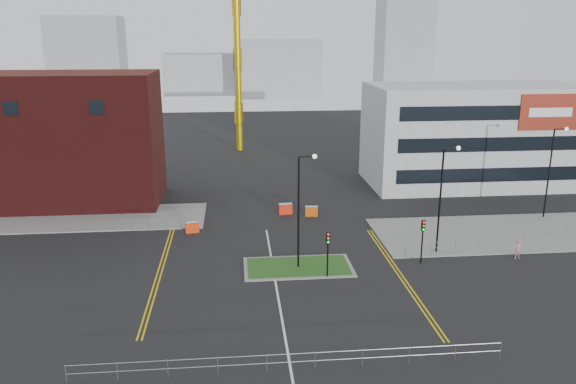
# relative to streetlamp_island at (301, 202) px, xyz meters

# --- Properties ---
(ground) EXTENTS (200.00, 200.00, 0.00)m
(ground) POSITION_rel_streetlamp_island_xyz_m (-2.22, -8.00, -5.41)
(ground) COLOR black
(ground) RESTS_ON ground
(pavement_left) EXTENTS (28.00, 8.00, 0.12)m
(pavement_left) POSITION_rel_streetlamp_island_xyz_m (-22.22, 14.00, -5.35)
(pavement_left) COLOR slate
(pavement_left) RESTS_ON ground
(pavement_right) EXTENTS (24.00, 10.00, 0.12)m
(pavement_right) POSITION_rel_streetlamp_island_xyz_m (19.78, 6.00, -5.35)
(pavement_right) COLOR slate
(pavement_right) RESTS_ON ground
(island_kerb) EXTENTS (8.60, 4.60, 0.08)m
(island_kerb) POSITION_rel_streetlamp_island_xyz_m (-0.22, 0.00, -5.37)
(island_kerb) COLOR slate
(island_kerb) RESTS_ON ground
(grass_island) EXTENTS (8.00, 4.00, 0.12)m
(grass_island) POSITION_rel_streetlamp_island_xyz_m (-0.22, 0.00, -5.35)
(grass_island) COLOR #224A18
(grass_island) RESTS_ON ground
(brick_building) EXTENTS (24.20, 10.07, 14.24)m
(brick_building) POSITION_rel_streetlamp_island_xyz_m (-25.19, 20.00, 1.44)
(brick_building) COLOR #431110
(brick_building) RESTS_ON ground
(office_block) EXTENTS (25.00, 12.20, 12.00)m
(office_block) POSITION_rel_streetlamp_island_xyz_m (23.79, 23.97, 0.59)
(office_block) COLOR #9FA1A3
(office_block) RESTS_ON ground
(streetlamp_island) EXTENTS (1.46, 0.36, 9.18)m
(streetlamp_island) POSITION_rel_streetlamp_island_xyz_m (0.00, 0.00, 0.00)
(streetlamp_island) COLOR black
(streetlamp_island) RESTS_ON ground
(streetlamp_right_near) EXTENTS (1.46, 0.36, 9.18)m
(streetlamp_right_near) POSITION_rel_streetlamp_island_xyz_m (12.00, 2.00, 0.00)
(streetlamp_right_near) COLOR black
(streetlamp_right_near) RESTS_ON ground
(streetlamp_right_far) EXTENTS (1.46, 0.36, 9.18)m
(streetlamp_right_far) POSITION_rel_streetlamp_island_xyz_m (26.00, 10.00, 0.00)
(streetlamp_right_far) COLOR black
(streetlamp_right_far) RESTS_ON ground
(traffic_light_island) EXTENTS (0.28, 0.33, 3.65)m
(traffic_light_island) POSITION_rel_streetlamp_island_xyz_m (1.78, -2.02, -2.85)
(traffic_light_island) COLOR black
(traffic_light_island) RESTS_ON ground
(traffic_light_right) EXTENTS (0.28, 0.33, 3.65)m
(traffic_light_right) POSITION_rel_streetlamp_island_xyz_m (9.78, -0.02, -2.85)
(traffic_light_right) COLOR black
(traffic_light_right) RESTS_ON ground
(railing_front) EXTENTS (24.05, 0.05, 1.10)m
(railing_front) POSITION_rel_streetlamp_island_xyz_m (-2.22, -14.00, -4.63)
(railing_front) COLOR gray
(railing_front) RESTS_ON ground
(railing_left) EXTENTS (6.05, 0.05, 1.10)m
(railing_left) POSITION_rel_streetlamp_island_xyz_m (-13.22, 10.00, -4.67)
(railing_left) COLOR gray
(railing_left) RESTS_ON ground
(railing_right) EXTENTS (19.05, 5.05, 1.10)m
(railing_right) POSITION_rel_streetlamp_island_xyz_m (18.28, 3.50, -4.63)
(railing_right) COLOR gray
(railing_right) RESTS_ON ground
(centre_line) EXTENTS (0.15, 30.00, 0.01)m
(centre_line) POSITION_rel_streetlamp_island_xyz_m (-2.22, -6.00, -5.41)
(centre_line) COLOR silver
(centre_line) RESTS_ON ground
(yellow_left_a) EXTENTS (0.12, 24.00, 0.01)m
(yellow_left_a) POSITION_rel_streetlamp_island_xyz_m (-11.22, 2.00, -5.41)
(yellow_left_a) COLOR gold
(yellow_left_a) RESTS_ON ground
(yellow_left_b) EXTENTS (0.12, 24.00, 0.01)m
(yellow_left_b) POSITION_rel_streetlamp_island_xyz_m (-10.92, 2.00, -5.41)
(yellow_left_b) COLOR gold
(yellow_left_b) RESTS_ON ground
(yellow_right_a) EXTENTS (0.12, 20.00, 0.01)m
(yellow_right_a) POSITION_rel_streetlamp_island_xyz_m (7.28, -2.00, -5.41)
(yellow_right_a) COLOR gold
(yellow_right_a) RESTS_ON ground
(yellow_right_b) EXTENTS (0.12, 20.00, 0.01)m
(yellow_right_b) POSITION_rel_streetlamp_island_xyz_m (7.58, -2.00, -5.41)
(yellow_right_b) COLOR gold
(yellow_right_b) RESTS_ON ground
(skyline_a) EXTENTS (18.00, 12.00, 22.00)m
(skyline_a) POSITION_rel_streetlamp_island_xyz_m (-42.22, 112.00, 5.59)
(skyline_a) COLOR gray
(skyline_a) RESTS_ON ground
(skyline_b) EXTENTS (24.00, 12.00, 16.00)m
(skyline_b) POSITION_rel_streetlamp_island_xyz_m (7.78, 122.00, 2.59)
(skyline_b) COLOR gray
(skyline_b) RESTS_ON ground
(skyline_c) EXTENTS (14.00, 12.00, 28.00)m
(skyline_c) POSITION_rel_streetlamp_island_xyz_m (42.78, 117.00, 8.59)
(skyline_c) COLOR gray
(skyline_c) RESTS_ON ground
(skyline_d) EXTENTS (30.00, 12.00, 12.00)m
(skyline_d) POSITION_rel_streetlamp_island_xyz_m (-10.22, 132.00, 0.59)
(skyline_d) COLOR gray
(skyline_d) RESTS_ON ground
(pedestrian) EXTENTS (0.66, 0.48, 1.66)m
(pedestrian) POSITION_rel_streetlamp_island_xyz_m (18.02, 0.11, -4.58)
(pedestrian) COLOR #BF7B8C
(pedestrian) RESTS_ON ground
(barrier_left) EXTENTS (1.29, 0.64, 1.04)m
(barrier_left) POSITION_rel_streetlamp_island_xyz_m (-9.13, 8.97, -4.85)
(barrier_left) COLOR red
(barrier_left) RESTS_ON ground
(barrier_mid) EXTENTS (1.40, 0.61, 1.14)m
(barrier_mid) POSITION_rel_streetlamp_island_xyz_m (0.01, 13.62, -4.79)
(barrier_mid) COLOR red
(barrier_mid) RESTS_ON ground
(barrier_right) EXTENTS (1.28, 0.52, 1.05)m
(barrier_right) POSITION_rel_streetlamp_island_xyz_m (2.58, 12.71, -4.84)
(barrier_right) COLOR #D74B0B
(barrier_right) RESTS_ON ground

